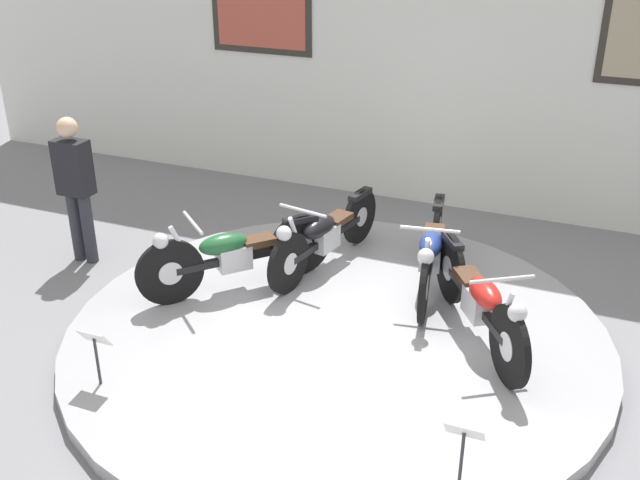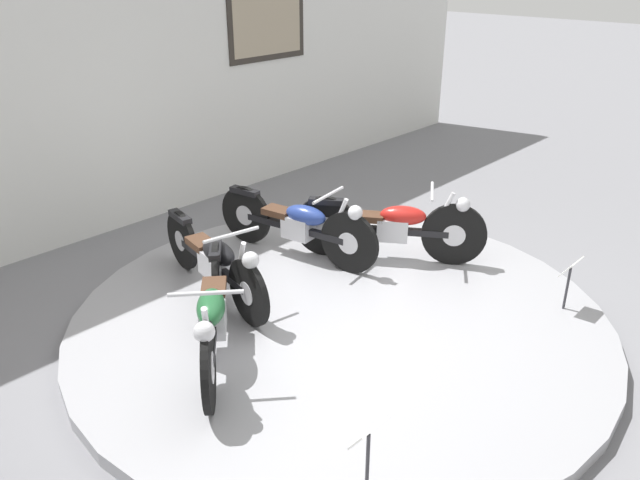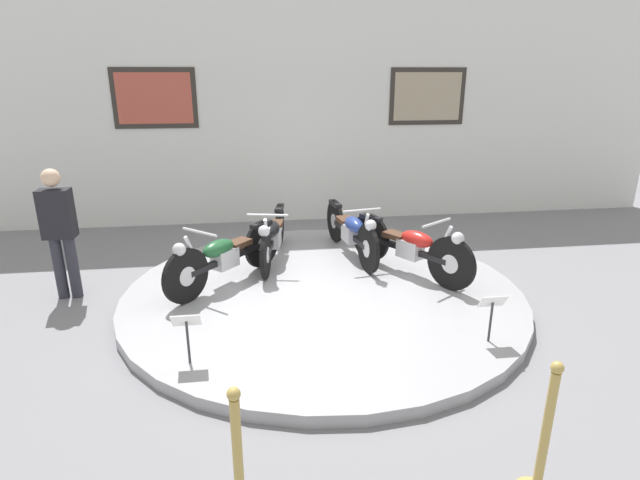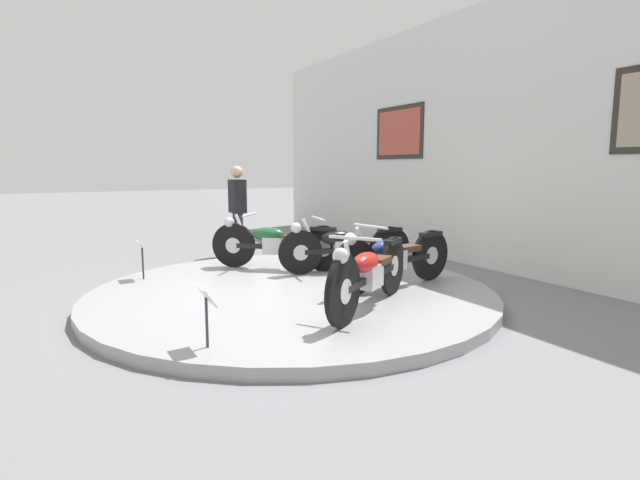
{
  "view_description": "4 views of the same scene",
  "coord_description": "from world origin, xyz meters",
  "px_view_note": "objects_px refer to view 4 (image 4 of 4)",
  "views": [
    {
      "loc": [
        2.04,
        -5.36,
        3.73
      ],
      "look_at": [
        -0.21,
        0.1,
        0.92
      ],
      "focal_mm": 42.0,
      "sensor_mm": 36.0,
      "label": 1
    },
    {
      "loc": [
        -3.74,
        -3.21,
        3.12
      ],
      "look_at": [
        -0.05,
        0.2,
        0.8
      ],
      "focal_mm": 35.0,
      "sensor_mm": 36.0,
      "label": 2
    },
    {
      "loc": [
        -0.8,
        -5.6,
        2.67
      ],
      "look_at": [
        -0.03,
        0.09,
        0.73
      ],
      "focal_mm": 28.0,
      "sensor_mm": 36.0,
      "label": 3
    },
    {
      "loc": [
        5.33,
        -2.6,
        1.59
      ],
      "look_at": [
        0.15,
        0.3,
        0.72
      ],
      "focal_mm": 28.0,
      "sensor_mm": 36.0,
      "label": 4
    }
  ],
  "objects_px": {
    "motorcycle_green": "(275,242)",
    "motorcycle_black": "(343,245)",
    "info_placard_front_centre": "(206,304)",
    "visitor_standing": "(238,206)",
    "motorcycle_red": "(369,272)",
    "info_placard_front_left": "(142,252)",
    "motorcycle_blue": "(392,256)"
  },
  "relations": [
    {
      "from": "info_placard_front_left",
      "to": "visitor_standing",
      "type": "height_order",
      "value": "visitor_standing"
    },
    {
      "from": "motorcycle_green",
      "to": "motorcycle_black",
      "type": "xyz_separation_m",
      "value": [
        0.63,
        0.77,
        -0.02
      ]
    },
    {
      "from": "motorcycle_green",
      "to": "motorcycle_black",
      "type": "distance_m",
      "value": 1.0
    },
    {
      "from": "info_placard_front_left",
      "to": "info_placard_front_centre",
      "type": "xyz_separation_m",
      "value": [
        2.9,
        0.0,
        0.0
      ]
    },
    {
      "from": "motorcycle_red",
      "to": "info_placard_front_centre",
      "type": "height_order",
      "value": "motorcycle_red"
    },
    {
      "from": "motorcycle_red",
      "to": "info_placard_front_centre",
      "type": "distance_m",
      "value": 1.81
    },
    {
      "from": "motorcycle_green",
      "to": "motorcycle_black",
      "type": "relative_size",
      "value": 0.79
    },
    {
      "from": "motorcycle_black",
      "to": "visitor_standing",
      "type": "bearing_deg",
      "value": -166.12
    },
    {
      "from": "motorcycle_green",
      "to": "motorcycle_red",
      "type": "relative_size",
      "value": 0.89
    },
    {
      "from": "info_placard_front_centre",
      "to": "visitor_standing",
      "type": "distance_m",
      "value": 4.98
    },
    {
      "from": "motorcycle_green",
      "to": "motorcycle_blue",
      "type": "distance_m",
      "value": 1.92
    },
    {
      "from": "motorcycle_blue",
      "to": "info_placard_front_centre",
      "type": "bearing_deg",
      "value": -70.87
    },
    {
      "from": "info_placard_front_left",
      "to": "info_placard_front_centre",
      "type": "height_order",
      "value": "same"
    },
    {
      "from": "motorcycle_green",
      "to": "motorcycle_blue",
      "type": "relative_size",
      "value": 0.77
    },
    {
      "from": "visitor_standing",
      "to": "motorcycle_green",
      "type": "bearing_deg",
      "value": -4.18
    },
    {
      "from": "motorcycle_black",
      "to": "motorcycle_red",
      "type": "bearing_deg",
      "value": -23.9
    },
    {
      "from": "info_placard_front_centre",
      "to": "motorcycle_blue",
      "type": "bearing_deg",
      "value": 109.13
    },
    {
      "from": "motorcycle_black",
      "to": "info_placard_front_centre",
      "type": "height_order",
      "value": "motorcycle_black"
    },
    {
      "from": "motorcycle_black",
      "to": "motorcycle_blue",
      "type": "bearing_deg",
      "value": 0.12
    },
    {
      "from": "motorcycle_black",
      "to": "info_placard_front_centre",
      "type": "relative_size",
      "value": 3.79
    },
    {
      "from": "motorcycle_black",
      "to": "motorcycle_red",
      "type": "xyz_separation_m",
      "value": [
        1.75,
        -0.78,
        0.02
      ]
    },
    {
      "from": "visitor_standing",
      "to": "motorcycle_black",
      "type": "bearing_deg",
      "value": 13.88
    },
    {
      "from": "motorcycle_black",
      "to": "motorcycle_blue",
      "type": "height_order",
      "value": "motorcycle_blue"
    },
    {
      "from": "motorcycle_red",
      "to": "visitor_standing",
      "type": "height_order",
      "value": "visitor_standing"
    },
    {
      "from": "motorcycle_blue",
      "to": "motorcycle_red",
      "type": "bearing_deg",
      "value": -51.12
    },
    {
      "from": "motorcycle_green",
      "to": "info_placard_front_centre",
      "type": "bearing_deg",
      "value": -34.1
    },
    {
      "from": "motorcycle_green",
      "to": "motorcycle_black",
      "type": "height_order",
      "value": "motorcycle_green"
    },
    {
      "from": "info_placard_front_left",
      "to": "visitor_standing",
      "type": "distance_m",
      "value": 2.59
    },
    {
      "from": "info_placard_front_centre",
      "to": "visitor_standing",
      "type": "bearing_deg",
      "value": 157.1
    },
    {
      "from": "motorcycle_black",
      "to": "visitor_standing",
      "type": "height_order",
      "value": "visitor_standing"
    },
    {
      "from": "motorcycle_blue",
      "to": "info_placard_front_left",
      "type": "bearing_deg",
      "value": -128.09
    },
    {
      "from": "motorcycle_green",
      "to": "motorcycle_black",
      "type": "bearing_deg",
      "value": 50.78
    }
  ]
}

